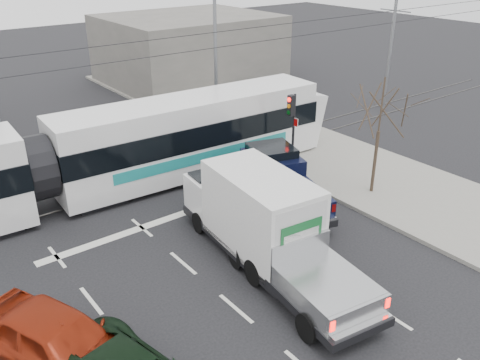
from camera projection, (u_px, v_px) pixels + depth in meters
ground at (278, 287)px, 16.16m from camera, size 120.00×120.00×0.00m
sidewalk_right at (441, 204)px, 21.10m from camera, size 6.00×60.00×0.15m
rails at (134, 181)px, 23.33m from camera, size 60.00×1.60×0.03m
building_right at (189, 49)px, 38.92m from camera, size 12.00×10.00×5.00m
bare_tree at (381, 110)px, 20.54m from camera, size 2.40×2.40×5.00m
traffic_signal at (292, 116)px, 23.23m from camera, size 0.44×0.44×3.60m
street_lamp_near at (212, 39)px, 28.06m from camera, size 2.38×0.25×9.00m
catenary at (126, 99)px, 21.68m from camera, size 60.00×0.20×7.00m
tram at (37, 169)px, 19.77m from camera, size 26.75×4.04×5.44m
silver_pickup at (290, 253)px, 15.89m from camera, size 3.02×6.53×2.28m
box_truck at (252, 212)px, 17.41m from camera, size 2.83×6.53×3.17m
navy_pickup at (278, 180)px, 20.73m from camera, size 3.59×5.92×2.35m
red_car at (59, 343)px, 12.73m from camera, size 3.76×5.42×1.71m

